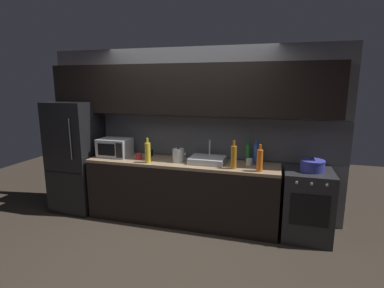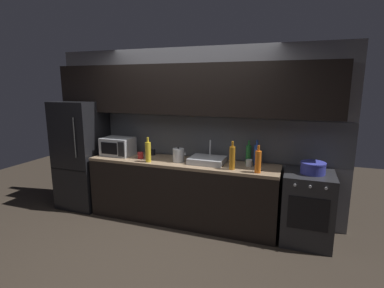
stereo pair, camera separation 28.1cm
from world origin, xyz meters
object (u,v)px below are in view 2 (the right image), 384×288
Objects in this scene: oven_range at (307,208)px; refrigerator at (82,154)px; wine_bottle_orange at (258,161)px; cooking_pot at (313,168)px; wine_bottle_green at (248,154)px; wine_bottle_yellow at (148,152)px; kettle at (178,155)px; wine_bottle_blue at (257,155)px; mug_clear at (249,163)px; wine_bottle_amber at (232,158)px; mug_red at (141,155)px; mug_dark at (153,152)px; microwave at (118,146)px.

refrigerator is at bearing 179.98° from oven_range.
wine_bottle_orange reaches higher than cooking_pot.
wine_bottle_yellow is at bearing -163.04° from wine_bottle_green.
wine_bottle_blue reaches higher than kettle.
mug_clear is at bearing -77.03° from wine_bottle_green.
wine_bottle_amber is 0.33m from wine_bottle_orange.
mug_clear is 1.00× the size of mug_red.
wine_bottle_blue is 3.75× the size of mug_red.
wine_bottle_amber reaches higher than mug_dark.
wine_bottle_orange reaches higher than mug_red.
wine_bottle_yellow is at bearing -18.50° from microwave.
wine_bottle_orange reaches higher than wine_bottle_blue.
wine_bottle_yellow is at bearing 179.94° from wine_bottle_orange.
mug_clear is at bearing 10.62° from wine_bottle_yellow.
mug_red is (1.11, -0.06, 0.09)m from refrigerator.
wine_bottle_amber is at bearing -4.23° from mug_red.
mug_dark is at bearing 9.10° from refrigerator.
wine_bottle_orange is (-0.61, -0.19, 0.59)m from oven_range.
wine_bottle_green is at bearing 68.68° from wine_bottle_amber.
wine_bottle_blue is 1.58m from mug_dark.
wine_bottle_amber is 1.40m from mug_red.
refrigerator reaches higher than wine_bottle_amber.
oven_range is 2.82m from microwave.
wine_bottle_orange is at bearing -4.53° from mug_red.
oven_range is at bearing -0.41° from microwave.
microwave is 1.32× the size of wine_bottle_yellow.
refrigerator is at bearing -176.51° from wine_bottle_blue.
microwave reaches higher than oven_range.
mug_clear is at bearing -127.34° from wine_bottle_blue.
refrigerator is at bearing 176.28° from wine_bottle_amber.
wine_bottle_orange is at bearing -5.77° from wine_bottle_amber.
wine_bottle_yellow is 1.52m from wine_bottle_orange.
wine_bottle_blue is (-0.68, 0.17, 0.59)m from oven_range.
wine_bottle_blue is 3.70× the size of mug_dark.
oven_range is 4.28× the size of kettle.
microwave is 1.44× the size of wine_bottle_green.
refrigerator is 1.12m from mug_red.
refrigerator is at bearing -175.42° from wine_bottle_green.
oven_range is at bearing -4.77° from mug_clear.
wine_bottle_amber reaches higher than kettle.
wine_bottle_green is 0.85m from cooking_pot.
kettle is 1.14m from wine_bottle_orange.
wine_bottle_green is 0.18m from mug_clear.
microwave is 2.16m from wine_bottle_orange.
microwave is 1.98m from wine_bottle_green.
cooking_pot is (0.64, 0.20, -0.07)m from wine_bottle_orange.
wine_bottle_blue is (1.45, 0.36, -0.00)m from wine_bottle_yellow.
kettle is 0.66× the size of wine_bottle_green.
mug_clear is (2.68, 0.06, 0.09)m from refrigerator.
refrigerator is 1.34m from wine_bottle_yellow.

